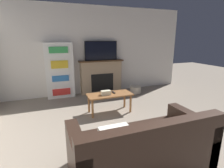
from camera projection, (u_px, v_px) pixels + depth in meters
The scene contains 9 objects.
wall_back at pixel (90, 51), 5.47m from camera, with size 6.45×0.06×2.70m.
fireplace at pixel (101, 76), 5.65m from camera, with size 1.42×0.28×1.07m.
tv at pixel (101, 51), 5.43m from camera, with size 1.04×0.03×0.59m.
couch at pixel (142, 150), 2.31m from camera, with size 1.85×0.89×0.84m.
coffee_table at pixel (110, 97), 4.14m from camera, with size 1.06×0.46×0.46m.
tissue_box at pixel (106, 93), 4.05m from camera, with size 0.22×0.12×0.10m.
remote_control at pixel (114, 92), 4.20m from camera, with size 0.04×0.15×0.02m.
bookshelf at pixel (60, 71), 5.12m from camera, with size 0.79×0.29×1.63m.
storage_basket at pixel (135, 90), 5.72m from camera, with size 0.36×0.36×0.22m.
Camera 1 is at (-1.34, -1.10, 1.72)m, focal length 28.00 mm.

